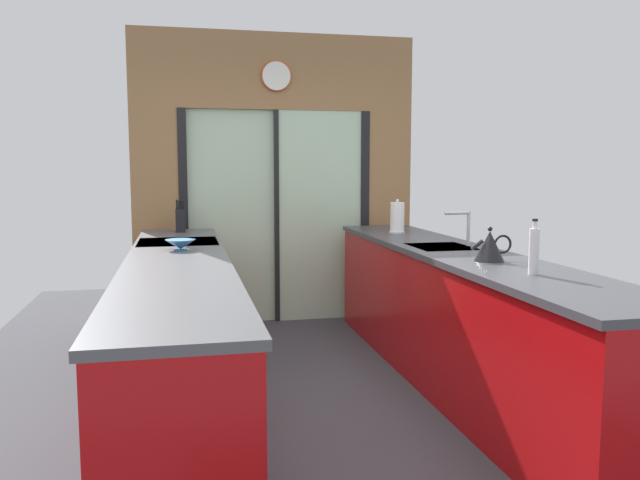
% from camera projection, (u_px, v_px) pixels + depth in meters
% --- Properties ---
extents(ground_plane, '(5.04, 7.60, 0.02)m').
position_uv_depth(ground_plane, '(315.00, 382.00, 4.42)').
color(ground_plane, '#38383D').
extents(back_wall_unit, '(2.64, 0.12, 2.70)m').
position_uv_depth(back_wall_unit, '(276.00, 161.00, 6.00)').
color(back_wall_unit, olive).
rests_on(back_wall_unit, ground_plane).
extents(left_counter_run, '(0.62, 3.80, 0.92)m').
position_uv_depth(left_counter_run, '(179.00, 341.00, 3.72)').
color(left_counter_run, '#AD0C0F').
rests_on(left_counter_run, ground_plane).
extents(right_counter_run, '(0.62, 3.80, 0.92)m').
position_uv_depth(right_counter_run, '(457.00, 319.00, 4.27)').
color(right_counter_run, '#AD0C0F').
rests_on(right_counter_run, ground_plane).
extents(sink_faucet, '(0.19, 0.02, 0.24)m').
position_uv_depth(sink_faucet, '(464.00, 223.00, 4.47)').
color(sink_faucet, '#B7BABC').
rests_on(sink_faucet, right_counter_run).
extents(oven_range, '(0.60, 0.60, 0.92)m').
position_uv_depth(oven_range, '(180.00, 303.00, 4.81)').
color(oven_range, black).
rests_on(oven_range, ground_plane).
extents(mixing_bowl, '(0.20, 0.20, 0.07)m').
position_uv_depth(mixing_bowl, '(180.00, 244.00, 4.25)').
color(mixing_bowl, teal).
rests_on(mixing_bowl, left_counter_run).
extents(knife_block, '(0.08, 0.14, 0.27)m').
position_uv_depth(knife_block, '(180.00, 220.00, 5.45)').
color(knife_block, black).
rests_on(knife_block, left_counter_run).
extents(kettle, '(0.26, 0.18, 0.20)m').
position_uv_depth(kettle, '(490.00, 246.00, 3.76)').
color(kettle, black).
rests_on(kettle, right_counter_run).
extents(soap_bottle, '(0.05, 0.05, 0.29)m').
position_uv_depth(soap_bottle, '(534.00, 250.00, 3.28)').
color(soap_bottle, silver).
rests_on(soap_bottle, right_counter_run).
extents(paper_towel_roll, '(0.14, 0.14, 0.29)m').
position_uv_depth(paper_towel_roll, '(397.00, 218.00, 5.36)').
color(paper_towel_roll, '#B7BABC').
rests_on(paper_towel_roll, right_counter_run).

